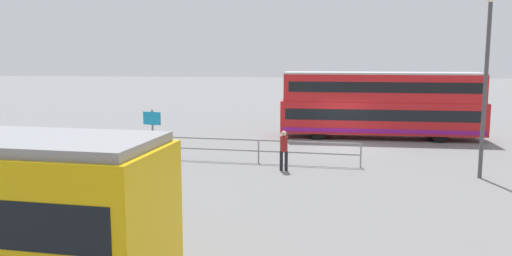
{
  "coord_description": "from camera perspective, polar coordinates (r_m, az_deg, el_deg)",
  "views": [
    {
      "loc": [
        1.45,
        27.68,
        4.98
      ],
      "look_at": [
        3.94,
        6.55,
        1.88
      ],
      "focal_mm": 36.1,
      "sensor_mm": 36.0,
      "label": 1
    }
  ],
  "objects": [
    {
      "name": "ground_plane",
      "position": [
        28.16,
        9.58,
        -2.02
      ],
      "size": [
        160.0,
        160.0,
        0.0
      ],
      "primitive_type": "plane",
      "color": "slate"
    },
    {
      "name": "info_sign",
      "position": [
        24.91,
        -11.42,
        0.29
      ],
      "size": [
        0.91,
        0.26,
        2.34
      ],
      "color": "slate",
      "rests_on": "ground"
    },
    {
      "name": "double_decker_bus",
      "position": [
        31.06,
        13.64,
        2.54
      ],
      "size": [
        11.65,
        2.77,
        3.89
      ],
      "color": "red",
      "rests_on": "ground"
    },
    {
      "name": "pedestrian_near_railing",
      "position": [
        21.93,
        3.1,
        -2.2
      ],
      "size": [
        0.39,
        0.39,
        1.72
      ],
      "color": "black",
      "rests_on": "ground"
    },
    {
      "name": "street_lamp",
      "position": [
        22.17,
        24.15,
        5.61
      ],
      "size": [
        0.36,
        0.36,
        7.27
      ],
      "color": "#4C4C51",
      "rests_on": "ground"
    },
    {
      "name": "pedestrian_railing",
      "position": [
        23.5,
        0.29,
        -2.09
      ],
      "size": [
        9.21,
        0.89,
        1.08
      ],
      "color": "gray",
      "rests_on": "ground"
    }
  ]
}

